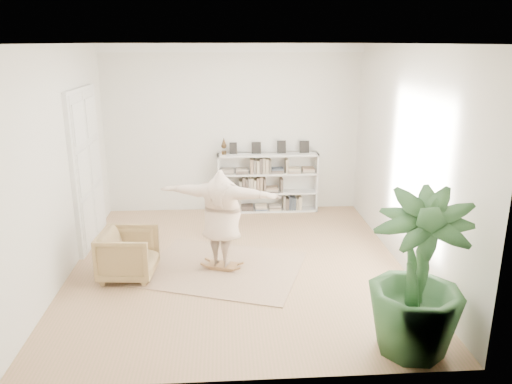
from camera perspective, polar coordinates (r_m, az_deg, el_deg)
floor at (r=8.54m, az=-2.06°, el=-8.36°), size 6.00×6.00×0.00m
room_shell at (r=10.67m, az=-2.79°, el=16.15°), size 6.00×6.00×6.00m
doors at (r=9.63m, az=-18.72°, el=2.52°), size 0.09×1.78×2.92m
bookshelf at (r=11.00m, az=1.31°, el=1.01°), size 2.20×0.35×1.64m
armchair at (r=8.24m, az=-14.37°, el=-6.89°), size 0.93×0.90×0.78m
rug at (r=8.42m, az=-3.86°, el=-8.69°), size 3.02×2.71×0.02m
rocker_board at (r=8.39m, az=-3.86°, el=-8.35°), size 0.54×0.42×0.10m
person at (r=8.06m, az=-3.98°, el=-2.76°), size 2.07×1.17×1.63m
houseplant at (r=6.22m, az=17.95°, el=-9.00°), size 1.49×1.49×2.02m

